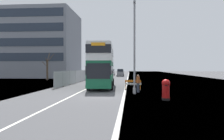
% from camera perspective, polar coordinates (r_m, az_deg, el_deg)
% --- Properties ---
extents(ground, '(140.00, 280.00, 0.10)m').
position_cam_1_polar(ground, '(19.47, -1.68, -6.79)').
color(ground, '#424244').
extents(double_decker_bus, '(3.22, 10.99, 5.16)m').
position_cam_1_polar(double_decker_bus, '(27.78, -2.53, 1.18)').
color(double_decker_bus, '#145638').
rests_on(double_decker_bus, ground).
extents(lamppost_foreground, '(0.29, 0.70, 8.65)m').
position_cam_1_polar(lamppost_foreground, '(21.22, 5.70, 5.01)').
color(lamppost_foreground, gray).
rests_on(lamppost_foreground, ground).
extents(red_pillar_postbox, '(0.62, 0.62, 1.59)m').
position_cam_1_polar(red_pillar_postbox, '(17.49, 13.46, -4.62)').
color(red_pillar_postbox, black).
rests_on(red_pillar_postbox, ground).
extents(roadworks_barrier, '(1.81, 0.76, 1.07)m').
position_cam_1_polar(roadworks_barrier, '(25.15, 5.33, -3.48)').
color(roadworks_barrier, orange).
rests_on(roadworks_barrier, ground).
extents(construction_site_fence, '(0.44, 24.00, 2.05)m').
position_cam_1_polar(construction_site_fence, '(37.85, -8.63, -1.65)').
color(construction_site_fence, '#A8AAAD').
rests_on(construction_site_fence, ground).
extents(car_oncoming_near, '(2.09, 4.17, 2.14)m').
position_cam_1_polar(car_oncoming_near, '(47.41, -3.15, -1.17)').
color(car_oncoming_near, black).
rests_on(car_oncoming_near, ground).
extents(car_receding_mid, '(1.97, 3.94, 2.19)m').
position_cam_1_polar(car_receding_mid, '(54.57, -1.98, -0.91)').
color(car_receding_mid, silver).
rests_on(car_receding_mid, ground).
extents(car_receding_far, '(1.98, 3.82, 2.10)m').
position_cam_1_polar(car_receding_far, '(63.65, 2.14, -0.75)').
color(car_receding_far, slate).
rests_on(car_receding_far, ground).
extents(car_far_side, '(1.99, 4.57, 2.02)m').
position_cam_1_polar(car_far_side, '(73.48, -0.09, -0.59)').
color(car_far_side, silver).
rests_on(car_far_side, ground).
extents(bare_tree_far_verge_near, '(2.59, 2.43, 5.49)m').
position_cam_1_polar(bare_tree_far_verge_near, '(46.32, -16.02, 0.45)').
color(bare_tree_far_verge_near, '#4C3D2D').
rests_on(bare_tree_far_verge_near, ground).
extents(bare_tree_far_verge_mid, '(2.27, 2.17, 5.96)m').
position_cam_1_polar(bare_tree_far_verge_mid, '(56.54, -14.07, 0.88)').
color(bare_tree_far_verge_mid, '#4C3D2D').
rests_on(bare_tree_far_verge_mid, ground).
extents(bare_tree_far_verge_far, '(3.20, 2.50, 4.77)m').
position_cam_1_polar(bare_tree_far_verge_far, '(76.05, -5.02, 0.53)').
color(bare_tree_far_verge_far, '#4C3D2D').
rests_on(bare_tree_far_verge_far, ground).
extents(pedestrian_at_kerb, '(0.34, 0.34, 1.76)m').
position_cam_1_polar(pedestrian_at_kerb, '(22.66, 6.59, -3.38)').
color(pedestrian_at_kerb, '#2D3342').
rests_on(pedestrian_at_kerb, ground).
extents(backdrop_office_block, '(20.86, 16.00, 16.96)m').
position_cam_1_polar(backdrop_office_block, '(63.09, -18.67, 6.03)').
color(backdrop_office_block, gray).
rests_on(backdrop_office_block, ground).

